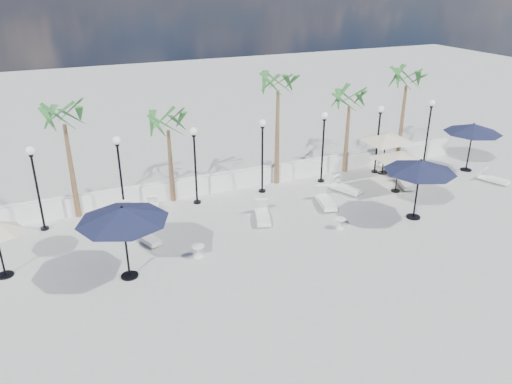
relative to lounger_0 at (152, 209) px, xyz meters
name	(u,v)px	position (x,y,z in m)	size (l,w,h in m)	color
ground	(327,250)	(5.81, -6.22, -0.20)	(100.00, 100.00, 0.00)	#A6A6A0
balustrade	(255,177)	(5.81, 1.28, 0.27)	(26.00, 0.30, 1.01)	white
lamppost_0	(35,177)	(-4.69, 0.28, 2.29)	(0.36, 0.36, 3.84)	black
lamppost_1	(119,165)	(-1.19, 0.28, 2.29)	(0.36, 0.36, 3.84)	black
lamppost_2	(195,155)	(2.31, 0.28, 2.29)	(0.36, 0.36, 3.84)	black
lamppost_3	(262,146)	(5.81, 0.28, 2.29)	(0.36, 0.36, 3.84)	black
lamppost_4	(323,137)	(9.31, 0.28, 2.29)	(0.36, 0.36, 3.84)	black
lamppost_5	(379,130)	(12.81, 0.28, 2.29)	(0.36, 0.36, 3.84)	black
lamppost_6	(429,123)	(16.31, 0.28, 2.29)	(0.36, 0.36, 3.84)	black
palm_0	(64,121)	(-3.19, 1.08, 4.33)	(2.60, 2.60, 5.50)	brown
palm_1	(168,127)	(1.31, 1.08, 3.55)	(2.60, 2.60, 4.70)	brown
palm_2	(278,88)	(7.01, 1.08, 4.91)	(2.60, 2.60, 6.10)	brown
palm_3	(349,103)	(11.31, 1.08, 3.75)	(2.60, 2.60, 4.90)	brown
palm_4	(406,83)	(15.01, 1.08, 4.53)	(2.60, 2.60, 5.70)	brown
lounger_0	(152,209)	(0.00, 0.00, 0.00)	(0.97, 1.69, 0.60)	silver
lounger_1	(147,237)	(-0.76, -2.60, 0.00)	(1.02, 1.70, 0.61)	silver
lounger_2	(123,218)	(-1.39, -0.49, 0.06)	(1.29, 2.15, 0.77)	silver
lounger_3	(262,215)	(4.51, -2.67, 0.04)	(1.20, 2.00, 0.71)	silver
lounger_4	(344,188)	(9.70, -1.42, 0.03)	(1.27, 1.93, 0.69)	silver
lounger_5	(404,182)	(13.05, -2.00, 0.02)	(1.11, 1.83, 0.65)	silver
lounger_6	(326,201)	(7.96, -2.45, 0.05)	(1.10, 2.07, 0.74)	silver
lounger_7	(494,179)	(17.80, -3.51, 0.01)	(1.09, 1.74, 0.62)	silver
lounger_8	(391,167)	(13.72, 0.00, 0.05)	(0.80, 2.02, 0.74)	silver
side_table_0	(151,208)	(0.00, -0.02, 0.10)	(0.52, 0.52, 0.50)	silver
side_table_1	(198,250)	(0.83, -4.66, 0.10)	(0.52, 0.52, 0.50)	silver
side_table_2	(340,223)	(7.31, -4.80, 0.08)	(0.48, 0.48, 0.47)	silver
parasol_navy_left	(122,215)	(-1.94, -4.99, 2.37)	(3.30, 3.30, 2.92)	black
parasol_navy_mid	(420,166)	(11.01, -5.23, 2.33)	(3.21, 3.21, 2.88)	black
parasol_navy_right	(473,129)	(17.81, -1.55, 2.28)	(3.15, 3.15, 2.82)	black
parasol_cream_sq_a	(386,135)	(13.12, -0.02, 2.07)	(5.00, 5.00, 2.46)	black
parasol_cream_sq_b	(400,154)	(12.18, -2.42, 1.83)	(4.39, 4.39, 2.20)	black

